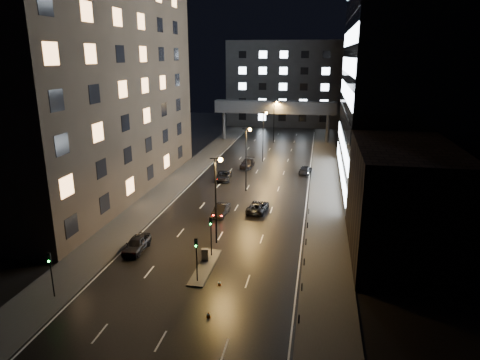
{
  "coord_description": "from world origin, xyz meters",
  "views": [
    {
      "loc": [
        11.01,
        -36.11,
        20.87
      ],
      "look_at": [
        0.43,
        20.5,
        4.0
      ],
      "focal_mm": 32.0,
      "sensor_mm": 36.0,
      "label": 1
    }
  ],
  "objects_px": {
    "car_toward_a": "(258,207)",
    "car_away_c": "(223,176)",
    "car_toward_b": "(305,170)",
    "car_away_b": "(221,210)",
    "car_away_d": "(247,163)",
    "utility_cabinet": "(205,254)",
    "car_away_a": "(137,244)"
  },
  "relations": [
    {
      "from": "car_away_a",
      "to": "car_away_b",
      "type": "xyz_separation_m",
      "value": [
        6.69,
        12.41,
        -0.1
      ]
    },
    {
      "from": "car_away_a",
      "to": "car_toward_a",
      "type": "bearing_deg",
      "value": 51.35
    },
    {
      "from": "car_away_a",
      "to": "car_toward_b",
      "type": "relative_size",
      "value": 0.99
    },
    {
      "from": "car_away_c",
      "to": "car_toward_b",
      "type": "bearing_deg",
      "value": 20.53
    },
    {
      "from": "car_away_a",
      "to": "car_toward_b",
      "type": "height_order",
      "value": "car_away_a"
    },
    {
      "from": "car_away_a",
      "to": "utility_cabinet",
      "type": "bearing_deg",
      "value": -8.54
    },
    {
      "from": "car_away_b",
      "to": "car_toward_a",
      "type": "distance_m",
      "value": 5.25
    },
    {
      "from": "car_away_c",
      "to": "car_toward_b",
      "type": "xyz_separation_m",
      "value": [
        13.79,
        7.0,
        -0.03
      ]
    },
    {
      "from": "car_toward_b",
      "to": "utility_cabinet",
      "type": "bearing_deg",
      "value": 82.7
    },
    {
      "from": "car_toward_b",
      "to": "car_away_a",
      "type": "bearing_deg",
      "value": 70.94
    },
    {
      "from": "car_away_b",
      "to": "utility_cabinet",
      "type": "distance_m",
      "value": 13.58
    },
    {
      "from": "car_away_a",
      "to": "car_toward_b",
      "type": "distance_m",
      "value": 39.83
    },
    {
      "from": "car_away_a",
      "to": "car_away_c",
      "type": "xyz_separation_m",
      "value": [
        3.29,
        28.98,
        -0.09
      ]
    },
    {
      "from": "car_away_b",
      "to": "car_away_c",
      "type": "bearing_deg",
      "value": 104.83
    },
    {
      "from": "car_away_b",
      "to": "car_away_d",
      "type": "height_order",
      "value": "car_away_d"
    },
    {
      "from": "car_away_c",
      "to": "car_away_d",
      "type": "height_order",
      "value": "car_away_d"
    },
    {
      "from": "car_away_a",
      "to": "car_away_b",
      "type": "height_order",
      "value": "car_away_a"
    },
    {
      "from": "car_toward_a",
      "to": "car_toward_b",
      "type": "height_order",
      "value": "car_toward_a"
    },
    {
      "from": "car_away_b",
      "to": "car_away_c",
      "type": "height_order",
      "value": "car_away_c"
    },
    {
      "from": "car_away_d",
      "to": "utility_cabinet",
      "type": "bearing_deg",
      "value": -84.99
    },
    {
      "from": "car_toward_a",
      "to": "car_away_c",
      "type": "bearing_deg",
      "value": -54.25
    },
    {
      "from": "car_away_b",
      "to": "car_toward_a",
      "type": "bearing_deg",
      "value": 29.18
    },
    {
      "from": "car_away_d",
      "to": "car_toward_a",
      "type": "xyz_separation_m",
      "value": [
        5.53,
        -23.69,
        -0.06
      ]
    },
    {
      "from": "car_away_a",
      "to": "car_toward_b",
      "type": "xyz_separation_m",
      "value": [
        17.09,
        35.98,
        -0.12
      ]
    },
    {
      "from": "car_away_a",
      "to": "utility_cabinet",
      "type": "height_order",
      "value": "car_away_a"
    },
    {
      "from": "car_toward_b",
      "to": "car_toward_a",
      "type": "bearing_deg",
      "value": 81.39
    },
    {
      "from": "car_away_b",
      "to": "car_toward_a",
      "type": "xyz_separation_m",
      "value": [
        4.72,
        2.29,
        -0.01
      ]
    },
    {
      "from": "car_away_a",
      "to": "car_away_c",
      "type": "distance_m",
      "value": 29.17
    },
    {
      "from": "car_away_d",
      "to": "utility_cabinet",
      "type": "relative_size",
      "value": 4.21
    },
    {
      "from": "car_away_a",
      "to": "car_away_c",
      "type": "bearing_deg",
      "value": 82.66
    },
    {
      "from": "car_away_d",
      "to": "car_toward_b",
      "type": "height_order",
      "value": "car_away_d"
    },
    {
      "from": "car_away_d",
      "to": "car_toward_b",
      "type": "xyz_separation_m",
      "value": [
        11.21,
        -2.42,
        -0.07
      ]
    }
  ]
}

